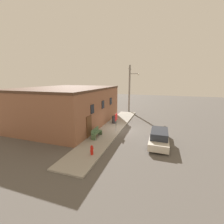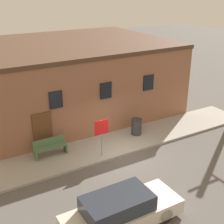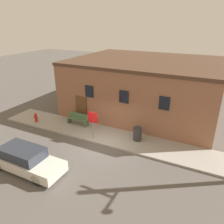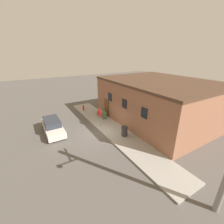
% 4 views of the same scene
% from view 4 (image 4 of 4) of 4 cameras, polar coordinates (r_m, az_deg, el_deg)
% --- Properties ---
extents(ground_plane, '(80.00, 80.00, 0.00)m').
position_cam_4_polar(ground_plane, '(15.26, -4.40, -7.71)').
color(ground_plane, '#56514C').
extents(sidewalk, '(18.09, 2.54, 0.13)m').
position_cam_4_polar(sidewalk, '(15.76, -0.26, -6.36)').
color(sidewalk, '#9E998E').
rests_on(sidewalk, ground).
extents(brick_building, '(12.43, 9.71, 4.66)m').
position_cam_4_polar(brick_building, '(18.20, 17.21, 4.29)').
color(brick_building, '#8E5B42').
rests_on(brick_building, ground).
extents(fire_hydrant, '(0.45, 0.22, 0.74)m').
position_cam_4_polar(fire_hydrant, '(20.73, -10.81, 1.62)').
color(fire_hydrant, red).
rests_on(fire_hydrant, sidewalk).
extents(stop_sign, '(0.75, 0.06, 1.95)m').
position_cam_4_polar(stop_sign, '(15.53, -4.60, -1.01)').
color(stop_sign, gray).
rests_on(stop_sign, sidewalk).
extents(bench, '(1.66, 0.44, 0.90)m').
position_cam_4_polar(bench, '(18.27, -3.83, -0.54)').
color(bench, '#4C6B47').
rests_on(bench, sidewalk).
extents(trash_bin, '(0.61, 0.61, 0.93)m').
position_cam_4_polar(trash_bin, '(14.23, 4.77, -7.29)').
color(trash_bin, '#333338').
rests_on(trash_bin, sidewalk).
extents(parked_car, '(4.46, 1.60, 1.33)m').
position_cam_4_polar(parked_car, '(16.18, -21.69, -4.99)').
color(parked_car, black).
rests_on(parked_car, ground).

